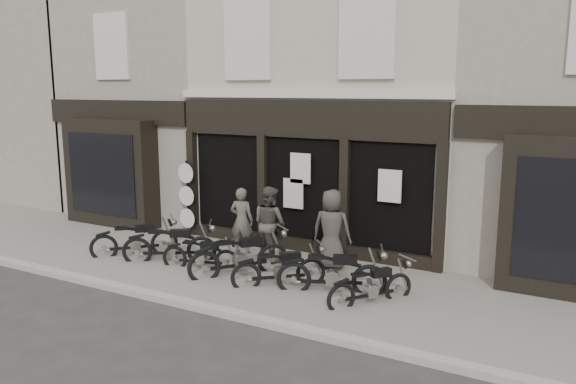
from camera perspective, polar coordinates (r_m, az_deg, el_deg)
The scene contains 17 objects.
ground_plane at distance 12.05m, azimuth -5.07°, elevation -9.90°, with size 90.00×90.00×0.00m, color #2D2B28.
pavement at distance 12.74m, azimuth -2.79°, elevation -8.44°, with size 30.00×4.20×0.12m, color slate.
kerb at distance 11.08m, azimuth -8.76°, elevation -11.48°, with size 30.00×0.25×0.13m, color gray.
central_building at distance 16.56m, azimuth 6.45°, elevation 10.03°, with size 7.30×6.22×8.34m.
neighbour_left at distance 19.84m, azimuth -11.06°, elevation 9.85°, with size 5.60×6.73×8.34m.
filler_left at distance 25.89m, azimuth -25.08°, elevation 9.30°, with size 11.00×6.00×8.20m, color gray.
motorcycle_0 at distance 14.52m, azimuth -15.23°, elevation -5.00°, with size 1.65×1.71×1.02m.
motorcycle_1 at distance 13.77m, azimuth -11.84°, elevation -5.60°, with size 1.99×1.45×1.07m.
motorcycle_2 at distance 13.12m, azimuth -8.79°, elevation -6.62°, with size 1.86×0.74×0.91m.
motorcycle_3 at distance 12.58m, azimuth -4.86°, elevation -6.87°, with size 1.67×1.98×1.12m.
motorcycle_4 at distance 11.91m, azimuth -0.82°, elevation -8.12°, with size 1.67×1.52×0.97m.
motorcycle_5 at distance 11.54m, azimuth 4.58°, elevation -8.57°, with size 2.11×1.16×1.08m.
motorcycle_6 at distance 11.09m, azimuth 8.48°, elevation -9.80°, with size 1.31×1.67×0.92m.
man_left at distance 14.03m, azimuth -4.72°, elevation -2.90°, with size 0.61×0.40×1.66m, color #4D493F.
man_centre at distance 13.42m, azimuth -1.88°, elevation -3.19°, with size 0.87×0.68×1.80m, color #443D37.
man_right at distance 12.80m, azimuth 4.46°, elevation -3.79°, with size 0.90×0.59×1.84m, color #3A3430.
advert_sign_post at distance 15.79m, azimuth -10.20°, elevation -1.00°, with size 0.55×0.35×2.25m.
Camera 1 is at (6.37, -9.33, 4.18)m, focal length 35.00 mm.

